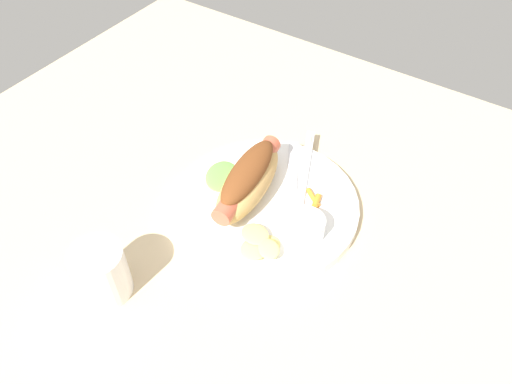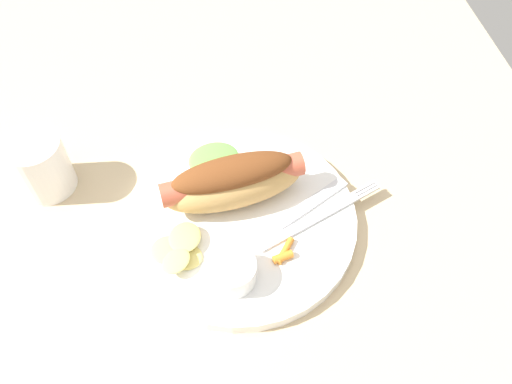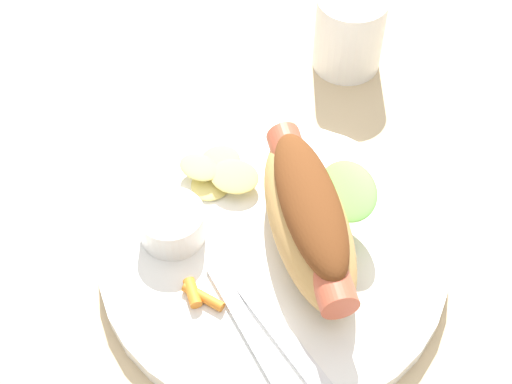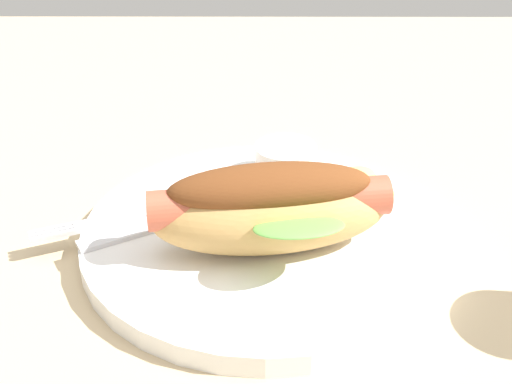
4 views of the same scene
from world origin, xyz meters
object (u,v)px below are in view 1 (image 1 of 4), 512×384
Objects in this scene: knife at (293,173)px; drinking_cup at (101,272)px; plate at (265,205)px; chips_pile at (260,244)px; hot_dog at (248,180)px; carrot_garnish at (315,199)px; fork at (305,169)px; sauce_ramekin at (306,227)px.

drinking_cup reaches higher than knife.
chips_pile is at bearing -61.73° from plate.
hot_dog is at bearing 127.73° from knife.
drinking_cup is (-13.33, -15.45, 1.38)cm from chips_pile.
chips_pile is (3.52, -14.43, 0.67)cm from knife.
carrot_garnish reaches higher than knife.
plate is at bearing 118.27° from chips_pile.
plate is 1.71× the size of fork.
fork is (4.29, 9.39, -3.19)cm from hot_dog.
drinking_cup reaches higher than plate.
sauce_ramekin is (10.50, -1.46, -1.96)cm from hot_dog.
chips_pile is at bearing -100.18° from carrot_garnish.
plate is 1.94× the size of knife.
knife is 6.35cm from carrot_garnish.
fork is at bearing 119.78° from sauce_ramekin.
plate is 3.56× the size of drinking_cup.
drinking_cup is at bearing 137.69° from fork.
hot_dog reaches higher than chips_pile.
knife reaches higher than plate.
drinking_cup is (-10.97, -31.74, 2.02)cm from fork.
chips_pile is at bearing 164.03° from knife.
carrot_garnish is at bearing 34.22° from plate.
fork and knife have the same top height.
fork is 4.97× the size of carrot_garnish.
drinking_cup reaches higher than carrot_garnish.
sauce_ramekin is at bearing -105.88° from hot_dog.
sauce_ramekin is 27.06cm from drinking_cup.
sauce_ramekin reaches higher than plate.
plate is 9.18cm from fork.
fork is at bearing 80.09° from plate.
sauce_ramekin is at bearing -173.45° from fork.
fork is at bearing 70.93° from drinking_cup.
fork is 16.48cm from chips_pile.
plate is 7.32cm from carrot_garnish.
hot_dog is 10.81cm from fork.
carrot_garnish reaches higher than plate.
knife is 4.38× the size of carrot_garnish.
sauce_ramekin is at bearing 50.57° from drinking_cup.
chips_pile is 1.01× the size of drinking_cup.
knife is (-7.37, 8.98, -1.25)cm from sauce_ramekin.
knife is at bearing 71.81° from drinking_cup.
plate is 8.30cm from sauce_ramekin.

